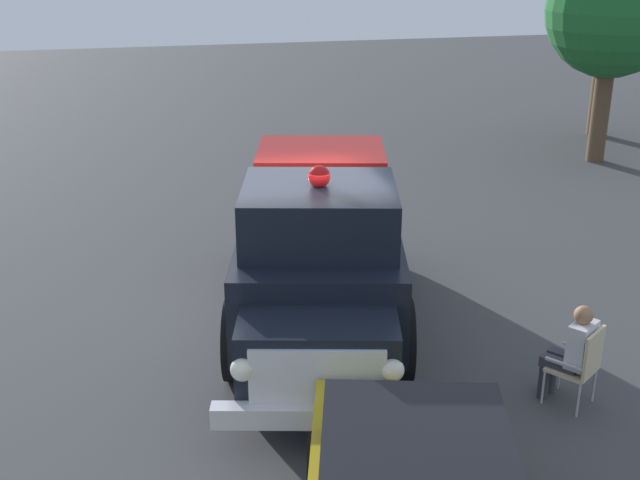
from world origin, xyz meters
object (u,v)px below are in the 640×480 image
Objects in this scene: vintage_fire_truck at (320,244)px; lawn_chair_near_truck at (582,362)px; oak_tree_left at (613,12)px; spectator_seated at (572,350)px.

lawn_chair_near_truck is at bearing 131.30° from vintage_fire_truck.
lawn_chair_near_truck is at bearing 58.41° from oak_tree_left.
spectator_seated is at bearing -53.24° from lawn_chair_near_truck.
spectator_seated is 11.70m from oak_tree_left.
vintage_fire_truck is 1.24× the size of oak_tree_left.
vintage_fire_truck is at bearing -48.70° from lawn_chair_near_truck.
lawn_chair_near_truck is (-2.48, 2.82, -0.61)m from vintage_fire_truck.
spectator_seated is at bearing 57.79° from oak_tree_left.
lawn_chair_near_truck is 0.17m from spectator_seated.
lawn_chair_near_truck is 0.20× the size of oak_tree_left.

